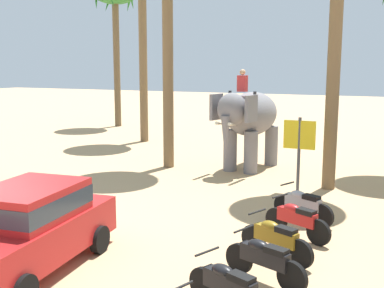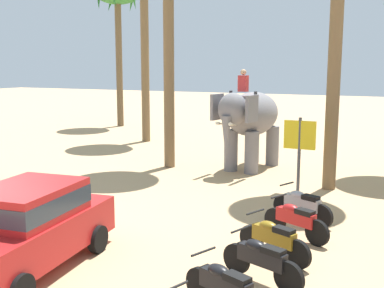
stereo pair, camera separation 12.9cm
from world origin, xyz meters
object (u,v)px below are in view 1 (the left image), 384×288
motorcycle_fourth_in_row (276,238)px  motorcycle_far_in_row (297,219)px  motorcycle_mid_row (264,259)px  signboard_yellow (299,140)px  elephant_with_mahout (249,118)px  motorcycle_end_of_row (303,204)px  car_sedan_foreground (29,225)px  motorcycle_second_in_row (229,287)px

motorcycle_fourth_in_row → motorcycle_far_in_row: size_ratio=1.01×
motorcycle_mid_row → signboard_yellow: signboard_yellow is taller
elephant_with_mahout → motorcycle_end_of_row: bearing=-58.9°
elephant_with_mahout → motorcycle_end_of_row: 6.65m
motorcycle_far_in_row → car_sedan_foreground: bearing=-137.2°
motorcycle_second_in_row → motorcycle_far_in_row: bearing=87.2°
elephant_with_mahout → signboard_yellow: bearing=-45.6°
motorcycle_far_in_row → motorcycle_fourth_in_row: bearing=-94.3°
motorcycle_mid_row → motorcycle_far_in_row: (0.01, 2.57, 0.00)m
motorcycle_second_in_row → motorcycle_mid_row: (0.19, 1.33, 0.00)m
motorcycle_second_in_row → signboard_yellow: 8.23m
motorcycle_end_of_row → signboard_yellow: size_ratio=0.71×
car_sedan_foreground → motorcycle_second_in_row: 4.17m
motorcycle_second_in_row → signboard_yellow: (-0.74, 8.11, 1.22)m
motorcycle_fourth_in_row → motorcycle_end_of_row: bearing=90.6°
signboard_yellow → motorcycle_mid_row: bearing=-82.2°
signboard_yellow → motorcycle_second_in_row: bearing=-84.8°
elephant_with_mahout → car_sedan_foreground: bearing=-94.5°
motorcycle_far_in_row → signboard_yellow: 4.47m
motorcycle_fourth_in_row → signboard_yellow: 5.82m
motorcycle_fourth_in_row → motorcycle_end_of_row: (-0.03, 2.69, 0.00)m
elephant_with_mahout → motorcycle_second_in_row: (3.29, -10.71, -1.53)m
car_sedan_foreground → motorcycle_mid_row: (4.33, 1.44, -0.46)m
motorcycle_end_of_row → elephant_with_mahout: bearing=121.1°
elephant_with_mahout → motorcycle_end_of_row: (3.34, -5.54, -1.53)m
elephant_with_mahout → signboard_yellow: 3.66m
motorcycle_far_in_row → motorcycle_second_in_row: bearing=-92.8°
elephant_with_mahout → motorcycle_fourth_in_row: elephant_with_mahout is taller
motorcycle_second_in_row → motorcycle_fourth_in_row: same height
motorcycle_mid_row → elephant_with_mahout: bearing=110.3°
elephant_with_mahout → motorcycle_fourth_in_row: bearing=-67.7°
elephant_with_mahout → motorcycle_far_in_row: elephant_with_mahout is taller
motorcycle_mid_row → signboard_yellow: 6.94m
elephant_with_mahout → motorcycle_far_in_row: 7.79m
motorcycle_fourth_in_row → signboard_yellow: signboard_yellow is taller
car_sedan_foreground → motorcycle_far_in_row: bearing=42.8°
motorcycle_second_in_row → motorcycle_far_in_row: same height
elephant_with_mahout → motorcycle_mid_row: (3.48, -9.38, -1.53)m
elephant_with_mahout → motorcycle_end_of_row: size_ratio=2.35×
elephant_with_mahout → motorcycle_far_in_row: bearing=-62.9°
car_sedan_foreground → motorcycle_fourth_in_row: bearing=31.5°
motorcycle_mid_row → motorcycle_end_of_row: (-0.13, 3.84, 0.00)m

